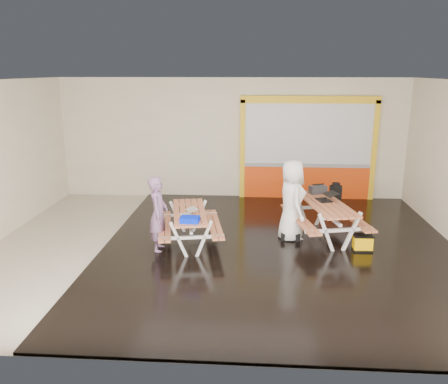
# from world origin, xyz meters

# --- Properties ---
(room) EXTENTS (10.02, 8.02, 3.52)m
(room) POSITION_xyz_m (0.00, 0.00, 1.75)
(room) COLOR #BBB19E
(room) RESTS_ON ground
(deck) EXTENTS (7.50, 7.98, 0.05)m
(deck) POSITION_xyz_m (1.25, 0.00, 0.03)
(deck) COLOR black
(deck) RESTS_ON room
(kiosk) EXTENTS (3.88, 0.16, 3.00)m
(kiosk) POSITION_xyz_m (2.20, 3.93, 1.44)
(kiosk) COLOR #E7420C
(kiosk) RESTS_ON room
(picnic_table_left) EXTENTS (1.65, 2.15, 0.78)m
(picnic_table_left) POSITION_xyz_m (-0.69, 0.10, 0.60)
(picnic_table_left) COLOR #B86C48
(picnic_table_left) RESTS_ON deck
(picnic_table_right) EXTENTS (1.88, 2.41, 0.86)m
(picnic_table_right) POSITION_xyz_m (2.28, 0.69, 0.65)
(picnic_table_right) COLOR #B86C48
(picnic_table_right) RESTS_ON deck
(person_left) EXTENTS (0.40, 0.60, 1.61)m
(person_left) POSITION_xyz_m (-1.28, -0.28, 0.81)
(person_left) COLOR slate
(person_left) RESTS_ON deck
(person_right) EXTENTS (0.78, 1.01, 1.84)m
(person_right) POSITION_xyz_m (1.53, 0.62, 0.90)
(person_right) COLOR white
(person_right) RESTS_ON deck
(laptop_left) EXTENTS (0.43, 0.42, 0.14)m
(laptop_left) POSITION_xyz_m (-0.68, -0.16, 0.82)
(laptop_left) COLOR silver
(laptop_left) RESTS_ON picnic_table_left
(laptop_right) EXTENTS (0.52, 0.49, 0.18)m
(laptop_right) POSITION_xyz_m (2.32, 0.87, 0.91)
(laptop_right) COLOR black
(laptop_right) RESTS_ON picnic_table_right
(blue_pouch) EXTENTS (0.38, 0.28, 0.11)m
(blue_pouch) POSITION_xyz_m (-0.58, -0.60, 0.83)
(blue_pouch) COLOR #001BE9
(blue_pouch) RESTS_ON picnic_table_left
(toolbox) EXTENTS (0.45, 0.33, 0.23)m
(toolbox) POSITION_xyz_m (2.21, 1.47, 0.95)
(toolbox) COLOR black
(toolbox) RESTS_ON picnic_table_right
(backpack) EXTENTS (0.31, 0.22, 0.49)m
(backpack) POSITION_xyz_m (2.69, 1.81, 0.78)
(backpack) COLOR black
(backpack) RESTS_ON picnic_table_right
(dark_case) EXTENTS (0.42, 0.32, 0.16)m
(dark_case) POSITION_xyz_m (1.51, 0.49, 0.13)
(dark_case) COLOR black
(dark_case) RESTS_ON deck
(fluke_bag) EXTENTS (0.40, 0.27, 0.34)m
(fluke_bag) POSITION_xyz_m (2.97, -0.07, 0.21)
(fluke_bag) COLOR black
(fluke_bag) RESTS_ON deck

